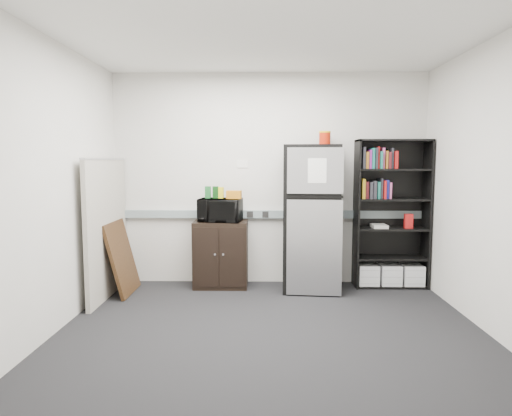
# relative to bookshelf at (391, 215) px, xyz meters

# --- Properties ---
(floor) EXTENTS (4.00, 4.00, 0.00)m
(floor) POSITION_rel_bookshelf_xyz_m (-1.53, -1.57, -0.91)
(floor) COLOR black
(floor) RESTS_ON ground
(wall_back) EXTENTS (4.00, 0.02, 2.70)m
(wall_back) POSITION_rel_bookshelf_xyz_m (-1.53, 0.18, 0.44)
(wall_back) COLOR silver
(wall_back) RESTS_ON floor
(wall_right) EXTENTS (0.02, 3.50, 2.70)m
(wall_right) POSITION_rel_bookshelf_xyz_m (0.47, -1.57, 0.44)
(wall_right) COLOR silver
(wall_right) RESTS_ON floor
(wall_left) EXTENTS (0.02, 3.50, 2.70)m
(wall_left) POSITION_rel_bookshelf_xyz_m (-3.53, -1.57, 0.44)
(wall_left) COLOR silver
(wall_left) RESTS_ON floor
(ceiling) EXTENTS (4.00, 3.50, 0.02)m
(ceiling) POSITION_rel_bookshelf_xyz_m (-1.53, -1.57, 1.79)
(ceiling) COLOR white
(ceiling) RESTS_ON wall_back
(electrical_raceway) EXTENTS (3.92, 0.05, 0.10)m
(electrical_raceway) POSITION_rel_bookshelf_xyz_m (-1.53, 0.15, -0.01)
(electrical_raceway) COLOR gray
(electrical_raceway) RESTS_ON wall_back
(wall_note) EXTENTS (0.14, 0.00, 0.10)m
(wall_note) POSITION_rel_bookshelf_xyz_m (-1.88, 0.18, 0.64)
(wall_note) COLOR white
(wall_note) RESTS_ON wall_back
(bookshelf) EXTENTS (0.90, 0.34, 1.85)m
(bookshelf) POSITION_rel_bookshelf_xyz_m (0.00, 0.00, 0.00)
(bookshelf) COLOR black
(bookshelf) RESTS_ON floor
(cubicle_partition) EXTENTS (0.06, 1.30, 1.62)m
(cubicle_partition) POSITION_rel_bookshelf_xyz_m (-3.43, -0.49, -0.10)
(cubicle_partition) COLOR gray
(cubicle_partition) RESTS_ON floor
(cabinet) EXTENTS (0.67, 0.45, 0.84)m
(cabinet) POSITION_rel_bookshelf_xyz_m (-2.14, -0.06, -0.49)
(cabinet) COLOR black
(cabinet) RESTS_ON floor
(microwave) EXTENTS (0.55, 0.41, 0.29)m
(microwave) POSITION_rel_bookshelf_xyz_m (-2.14, -0.08, 0.07)
(microwave) COLOR black
(microwave) RESTS_ON cabinet
(snack_box_a) EXTENTS (0.07, 0.05, 0.15)m
(snack_box_a) POSITION_rel_bookshelf_xyz_m (-2.30, -0.05, 0.28)
(snack_box_a) COLOR #195A26
(snack_box_a) RESTS_ON microwave
(snack_box_b) EXTENTS (0.07, 0.05, 0.15)m
(snack_box_b) POSITION_rel_bookshelf_xyz_m (-2.20, -0.05, 0.28)
(snack_box_b) COLOR #0C360E
(snack_box_b) RESTS_ON microwave
(snack_box_c) EXTENTS (0.08, 0.07, 0.14)m
(snack_box_c) POSITION_rel_bookshelf_xyz_m (-2.14, -0.05, 0.28)
(snack_box_c) COLOR yellow
(snack_box_c) RESTS_ON microwave
(snack_bag) EXTENTS (0.19, 0.12, 0.10)m
(snack_bag) POSITION_rel_bookshelf_xyz_m (-1.97, -0.10, 0.26)
(snack_bag) COLOR #C37313
(snack_bag) RESTS_ON microwave
(refrigerator) EXTENTS (0.72, 0.75, 1.78)m
(refrigerator) POSITION_rel_bookshelf_xyz_m (-1.01, -0.14, -0.02)
(refrigerator) COLOR black
(refrigerator) RESTS_ON floor
(coffee_can) EXTENTS (0.14, 0.14, 0.19)m
(coffee_can) POSITION_rel_bookshelf_xyz_m (-0.85, -0.02, 0.96)
(coffee_can) COLOR #AA1D07
(coffee_can) RESTS_ON refrigerator
(framed_poster) EXTENTS (0.25, 0.69, 0.87)m
(framed_poster) POSITION_rel_bookshelf_xyz_m (-3.30, -0.37, -0.47)
(framed_poster) COLOR black
(framed_poster) RESTS_ON floor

